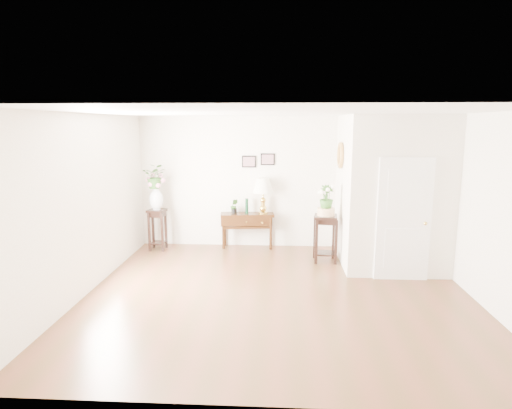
# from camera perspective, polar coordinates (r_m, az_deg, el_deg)

# --- Properties ---
(floor) EXTENTS (6.00, 5.50, 0.02)m
(floor) POSITION_cam_1_polar(r_m,az_deg,el_deg) (6.89, 2.95, -11.82)
(floor) COLOR brown
(floor) RESTS_ON ground
(ceiling) EXTENTS (6.00, 5.50, 0.02)m
(ceiling) POSITION_cam_1_polar(r_m,az_deg,el_deg) (6.37, 3.19, 12.16)
(ceiling) COLOR white
(ceiling) RESTS_ON ground
(wall_back) EXTENTS (6.00, 0.02, 2.80)m
(wall_back) POSITION_cam_1_polar(r_m,az_deg,el_deg) (9.20, 3.12, 2.93)
(wall_back) COLOR white
(wall_back) RESTS_ON ground
(wall_front) EXTENTS (6.00, 0.02, 2.80)m
(wall_front) POSITION_cam_1_polar(r_m,az_deg,el_deg) (3.82, 2.94, -8.12)
(wall_front) COLOR white
(wall_front) RESTS_ON ground
(wall_left) EXTENTS (0.02, 5.50, 2.80)m
(wall_left) POSITION_cam_1_polar(r_m,az_deg,el_deg) (7.15, -21.76, -0.03)
(wall_left) COLOR white
(wall_left) RESTS_ON ground
(wall_right) EXTENTS (0.02, 5.50, 2.80)m
(wall_right) POSITION_cam_1_polar(r_m,az_deg,el_deg) (7.14, 27.91, -0.52)
(wall_right) COLOR white
(wall_right) RESTS_ON ground
(partition) EXTENTS (1.80, 1.95, 2.80)m
(partition) POSITION_cam_1_polar(r_m,az_deg,el_deg) (8.49, 17.42, 1.82)
(partition) COLOR white
(partition) RESTS_ON floor
(door) EXTENTS (0.90, 0.05, 2.10)m
(door) POSITION_cam_1_polar(r_m,az_deg,el_deg) (7.61, 19.09, -1.94)
(door) COLOR white
(door) RESTS_ON floor
(art_print_left) EXTENTS (0.30, 0.02, 0.25)m
(art_print_left) POSITION_cam_1_polar(r_m,az_deg,el_deg) (9.15, -0.95, 5.75)
(art_print_left) COLOR black
(art_print_left) RESTS_ON wall_back
(art_print_right) EXTENTS (0.30, 0.02, 0.25)m
(art_print_right) POSITION_cam_1_polar(r_m,az_deg,el_deg) (9.13, 1.57, 6.04)
(art_print_right) COLOR black
(art_print_right) RESTS_ON wall_back
(wall_ornament) EXTENTS (0.07, 0.51, 0.51)m
(wall_ornament) POSITION_cam_1_polar(r_m,az_deg,el_deg) (8.37, 11.17, 6.46)
(wall_ornament) COLOR #A1722A
(wall_ornament) RESTS_ON partition
(console_table) EXTENTS (1.17, 0.50, 0.76)m
(console_table) POSITION_cam_1_polar(r_m,az_deg,el_deg) (9.24, -1.17, -3.48)
(console_table) COLOR black
(console_table) RESTS_ON floor
(table_lamp) EXTENTS (0.47, 0.47, 0.77)m
(table_lamp) POSITION_cam_1_polar(r_m,az_deg,el_deg) (9.07, 0.95, 0.96)
(table_lamp) COLOR gold
(table_lamp) RESTS_ON console_table
(green_vase) EXTENTS (0.08, 0.08, 0.32)m
(green_vase) POSITION_cam_1_polar(r_m,az_deg,el_deg) (9.12, -1.24, -0.14)
(green_vase) COLOR black
(green_vase) RESTS_ON console_table
(potted_plant) EXTENTS (0.16, 0.13, 0.29)m
(potted_plant) POSITION_cam_1_polar(r_m,az_deg,el_deg) (9.15, -2.94, -0.27)
(potted_plant) COLOR #2D5D1F
(potted_plant) RESTS_ON console_table
(plant_stand_a) EXTENTS (0.40, 0.40, 0.87)m
(plant_stand_a) POSITION_cam_1_polar(r_m,az_deg,el_deg) (9.31, -12.98, -3.28)
(plant_stand_a) COLOR black
(plant_stand_a) RESTS_ON floor
(porcelain_vase) EXTENTS (0.36, 0.36, 0.50)m
(porcelain_vase) POSITION_cam_1_polar(r_m,az_deg,el_deg) (9.18, -13.15, 0.73)
(porcelain_vase) COLOR silver
(porcelain_vase) RESTS_ON plant_stand_a
(lily_arrangement) EXTENTS (0.47, 0.41, 0.52)m
(lily_arrangement) POSITION_cam_1_polar(r_m,az_deg,el_deg) (9.12, -13.27, 3.41)
(lily_arrangement) COLOR #2D5D1F
(lily_arrangement) RESTS_ON porcelain_vase
(plant_stand_b) EXTENTS (0.47, 0.47, 0.91)m
(plant_stand_b) POSITION_cam_1_polar(r_m,az_deg,el_deg) (8.41, 9.20, -4.49)
(plant_stand_b) COLOR black
(plant_stand_b) RESTS_ON floor
(ceramic_bowl) EXTENTS (0.37, 0.37, 0.15)m
(ceramic_bowl) POSITION_cam_1_polar(r_m,az_deg,el_deg) (8.29, 9.31, -0.91)
(ceramic_bowl) COLOR beige
(ceramic_bowl) RESTS_ON plant_stand_b
(narcissus) EXTENTS (0.30, 0.30, 0.47)m
(narcissus) POSITION_cam_1_polar(r_m,az_deg,el_deg) (8.24, 9.37, 0.95)
(narcissus) COLOR #2D5D1F
(narcissus) RESTS_ON ceramic_bowl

